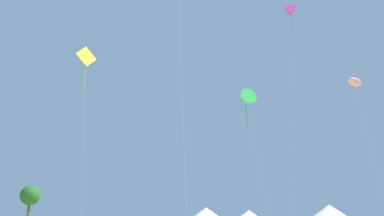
{
  "coord_description": "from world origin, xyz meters",
  "views": [
    {
      "loc": [
        3.94,
        -2.37,
        1.79
      ],
      "look_at": [
        0.0,
        32.0,
        11.63
      ],
      "focal_mm": 35.04,
      "sensor_mm": 36.0,
      "label": 1
    }
  ],
  "objects": [
    {
      "name": "festival_tent_right",
      "position": [
        17.36,
        55.85,
        1.74
      ],
      "size": [
        4.84,
        4.84,
        3.15
      ],
      "color": "white",
      "rests_on": "ground"
    },
    {
      "name": "kite_green_delta",
      "position": [
        5.67,
        46.56,
        16.74
      ],
      "size": [
        4.02,
        3.13,
        18.1
      ],
      "color": "green",
      "rests_on": "ground"
    },
    {
      "name": "kite_pink_parafoil",
      "position": [
        20.54,
        47.97,
        19.14
      ],
      "size": [
        3.35,
        3.64,
        19.76
      ],
      "color": "pink",
      "rests_on": "ground"
    },
    {
      "name": "tree_distant_left",
      "position": [
        -34.17,
        65.2,
        5.18
      ],
      "size": [
        3.65,
        3.65,
        7.06
      ],
      "color": "brown",
      "rests_on": "ground"
    },
    {
      "name": "kite_yellow_diamond",
      "position": [
        -15.46,
        42.13,
        21.88
      ],
      "size": [
        3.04,
        3.57,
        23.73
      ],
      "color": "yellow",
      "rests_on": "ground"
    },
    {
      "name": "kite_magenta_delta",
      "position": [
        13.96,
        55.01,
        34.38
      ],
      "size": [
        2.89,
        2.61,
        35.63
      ],
      "color": "#E02DA3",
      "rests_on": "ground"
    },
    {
      "name": "festival_tent_left",
      "position": [
        -0.59,
        55.85,
        1.55
      ],
      "size": [
        4.31,
        4.31,
        2.8
      ],
      "color": "white",
      "rests_on": "ground"
    }
  ]
}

